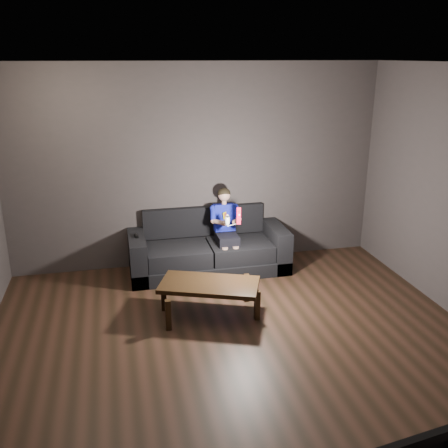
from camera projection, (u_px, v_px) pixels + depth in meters
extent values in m
plane|color=black|center=(245.00, 360.00, 4.77)|extent=(5.00, 5.00, 0.00)
cube|color=#413939|center=(197.00, 167.00, 6.64)|extent=(5.00, 0.04, 2.70)
cube|color=#413939|center=(408.00, 422.00, 2.03)|extent=(5.00, 0.04, 2.70)
cube|color=silver|center=(249.00, 64.00, 3.90)|extent=(5.00, 5.00, 0.02)
cube|color=black|center=(208.00, 263.00, 6.75)|extent=(2.09, 0.90, 0.18)
cube|color=black|center=(178.00, 255.00, 6.51)|extent=(0.81, 0.64, 0.22)
cube|color=black|center=(240.00, 250.00, 6.69)|extent=(0.81, 0.64, 0.22)
cube|color=black|center=(203.00, 220.00, 6.91)|extent=(1.67, 0.21, 0.41)
cube|color=black|center=(137.00, 256.00, 6.49)|extent=(0.21, 0.90, 0.57)
cube|color=black|center=(275.00, 244.00, 6.89)|extent=(0.21, 0.90, 0.57)
cube|color=black|center=(227.00, 239.00, 6.58)|extent=(0.27, 0.34, 0.13)
cube|color=#030691|center=(224.00, 217.00, 6.67)|extent=(0.27, 0.19, 0.38)
cube|color=#FFEF10|center=(225.00, 215.00, 6.58)|extent=(0.08, 0.08, 0.09)
cube|color=#C43C18|center=(225.00, 215.00, 6.58)|extent=(0.05, 0.05, 0.06)
cylinder|color=tan|center=(224.00, 202.00, 6.60)|extent=(0.06, 0.06, 0.05)
sphere|color=tan|center=(224.00, 195.00, 6.57)|extent=(0.16, 0.16, 0.16)
ellipsoid|color=black|center=(224.00, 193.00, 6.57)|extent=(0.17, 0.17, 0.15)
cylinder|color=#030691|center=(213.00, 215.00, 6.56)|extent=(0.07, 0.20, 0.17)
cylinder|color=#030691|center=(237.00, 213.00, 6.63)|extent=(0.07, 0.20, 0.17)
cylinder|color=tan|center=(219.00, 221.00, 6.45)|extent=(0.13, 0.21, 0.09)
cylinder|color=tan|center=(237.00, 219.00, 6.50)|extent=(0.13, 0.21, 0.09)
sphere|color=tan|center=(224.00, 223.00, 6.38)|extent=(0.08, 0.08, 0.08)
sphere|color=tan|center=(235.00, 222.00, 6.41)|extent=(0.08, 0.08, 0.08)
cylinder|color=tan|center=(225.00, 259.00, 6.46)|extent=(0.08, 0.08, 0.31)
cylinder|color=tan|center=(236.00, 258.00, 6.49)|extent=(0.08, 0.08, 0.31)
cube|color=red|center=(239.00, 216.00, 6.18)|extent=(0.07, 0.09, 0.22)
cube|color=maroon|center=(239.00, 212.00, 6.14)|extent=(0.04, 0.02, 0.03)
cylinder|color=silver|center=(239.00, 217.00, 6.16)|extent=(0.02, 0.01, 0.02)
ellipsoid|color=silver|center=(227.00, 220.00, 6.17)|extent=(0.07, 0.10, 0.16)
cylinder|color=black|center=(228.00, 217.00, 6.12)|extent=(0.03, 0.01, 0.03)
cube|color=black|center=(136.00, 236.00, 6.35)|extent=(0.05, 0.14, 0.03)
cube|color=black|center=(136.00, 233.00, 6.39)|extent=(0.02, 0.02, 0.00)
cube|color=black|center=(209.00, 285.00, 5.49)|extent=(1.19, 0.89, 0.05)
cube|color=black|center=(168.00, 315.00, 5.25)|extent=(0.06, 0.06, 0.34)
cube|color=black|center=(257.00, 305.00, 5.45)|extent=(0.06, 0.06, 0.34)
cube|color=black|center=(164.00, 296.00, 5.65)|extent=(0.06, 0.06, 0.34)
cube|color=black|center=(247.00, 288.00, 5.86)|extent=(0.06, 0.06, 0.34)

